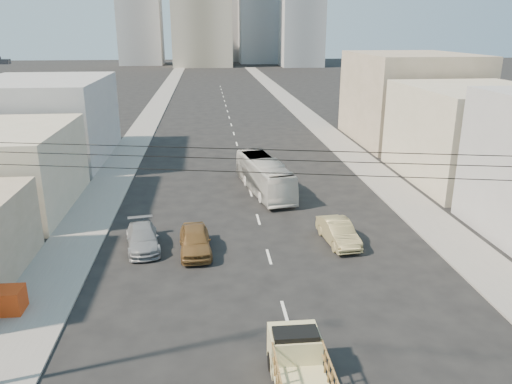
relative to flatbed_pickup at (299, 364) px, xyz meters
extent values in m
cube|color=slate|center=(-11.44, 67.25, -1.03)|extent=(3.50, 180.00, 0.12)
cube|color=slate|center=(12.06, 67.25, -1.03)|extent=(3.50, 180.00, 0.12)
cube|color=silver|center=(0.31, 5.25, -1.09)|extent=(0.15, 2.00, 0.01)
cube|color=silver|center=(0.31, 11.25, -1.09)|extent=(0.15, 2.00, 0.01)
cube|color=silver|center=(0.31, 17.25, -1.09)|extent=(0.15, 2.00, 0.01)
cube|color=silver|center=(0.31, 23.25, -1.09)|extent=(0.15, 2.00, 0.01)
cube|color=silver|center=(0.31, 29.25, -1.09)|extent=(0.15, 2.00, 0.01)
cube|color=silver|center=(0.31, 35.25, -1.09)|extent=(0.15, 2.00, 0.01)
cube|color=silver|center=(0.31, 41.25, -1.09)|extent=(0.15, 2.00, 0.01)
cube|color=silver|center=(0.31, 47.25, -1.09)|extent=(0.15, 2.00, 0.01)
cube|color=silver|center=(0.31, 53.25, -1.09)|extent=(0.15, 2.00, 0.01)
cube|color=silver|center=(0.31, 59.25, -1.09)|extent=(0.15, 2.00, 0.01)
cube|color=silver|center=(0.31, 65.25, -1.09)|extent=(0.15, 2.00, 0.01)
cube|color=silver|center=(0.31, 71.25, -1.09)|extent=(0.15, 2.00, 0.01)
cube|color=silver|center=(0.31, 77.25, -1.09)|extent=(0.15, 2.00, 0.01)
cube|color=silver|center=(0.31, 83.25, -1.09)|extent=(0.15, 2.00, 0.01)
cube|color=silver|center=(0.31, 89.25, -1.09)|extent=(0.15, 2.00, 0.01)
cube|color=silver|center=(0.31, 95.25, -1.09)|extent=(0.15, 2.00, 0.01)
cube|color=silver|center=(0.31, 101.25, -1.09)|extent=(0.15, 2.00, 0.01)
cube|color=#CCC389|center=(0.00, 1.10, -0.14)|extent=(1.90, 1.60, 1.50)
cube|color=black|center=(0.00, 0.85, 0.46)|extent=(1.70, 0.90, 0.70)
cylinder|color=black|center=(-0.85, 1.20, -0.71)|extent=(0.25, 0.76, 0.76)
cylinder|color=black|center=(0.85, 1.20, -0.71)|extent=(0.25, 0.76, 0.76)
imported|color=beige|center=(1.43, 23.40, 0.28)|extent=(3.99, 10.12, 2.75)
imported|color=brown|center=(-3.97, 12.29, -0.33)|extent=(2.07, 4.57, 1.52)
imported|color=#938555|center=(4.79, 12.80, -0.37)|extent=(1.96, 4.52, 1.44)
imported|color=gray|center=(-7.12, 13.22, -0.43)|extent=(2.60, 4.80, 1.32)
cube|color=#2D2D33|center=(-9.19, 1.25, 10.61)|extent=(0.50, 0.25, 0.15)
cylinder|color=black|center=(0.31, -1.25, 8.21)|extent=(23.01, 5.02, 0.02)
cylinder|color=black|center=(0.31, -1.25, 7.91)|extent=(23.01, 5.02, 0.02)
cylinder|color=black|center=(0.31, -1.25, 7.51)|extent=(23.01, 5.02, 0.02)
cube|color=#B83911|center=(-12.69, 6.43, -0.78)|extent=(1.80, 1.20, 0.38)
cube|color=#B83911|center=(-12.69, 6.43, -0.40)|extent=(1.80, 1.20, 0.38)
cube|color=#B83911|center=(-12.69, 6.43, -0.02)|extent=(1.80, 1.20, 0.38)
cube|color=#B3AA90|center=(19.81, 25.25, 2.91)|extent=(11.00, 14.00, 8.00)
cube|color=gray|center=(20.31, 41.25, 3.91)|extent=(12.00, 16.00, 10.00)
cube|color=#9A9A9C|center=(-19.19, 36.25, 2.91)|extent=(12.00, 16.00, 8.00)
cube|color=gray|center=(18.31, 182.25, 18.91)|extent=(16.00, 16.00, 40.00)
cube|color=gray|center=(-25.69, 177.25, 15.91)|extent=(15.00, 15.00, 34.00)
cube|color=#9A9A9C|center=(6.31, 197.25, 20.91)|extent=(18.00, 18.00, 44.00)
cube|color=gray|center=(30.31, 162.25, 12.91)|extent=(14.00, 14.00, 28.00)
camera|label=1|loc=(-3.07, -14.95, 11.56)|focal=35.00mm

